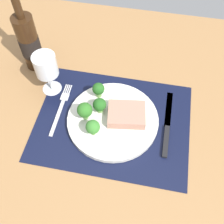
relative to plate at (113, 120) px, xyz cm
name	(u,v)px	position (x,y,z in cm)	size (l,w,h in cm)	color
ground_plane	(113,124)	(0.00, 0.00, -2.60)	(140.00, 110.00, 3.00)	#996D42
placemat	(113,122)	(0.00, 0.00, -0.95)	(45.13, 34.96, 0.30)	black
plate	(113,120)	(0.00, 0.00, 0.00)	(26.73, 26.73, 1.60)	silver
steak	(126,114)	(3.77, 1.23, 2.18)	(10.68, 8.39, 2.77)	tan
broccoli_center	(93,127)	(-4.41, -5.90, 4.21)	(3.97, 3.97, 5.51)	#6B994C
broccoli_front_edge	(98,89)	(-5.83, 7.37, 3.92)	(3.70, 3.70, 5.22)	#6B994C
broccoli_near_fork	(85,110)	(-7.82, -1.24, 4.60)	(4.42, 4.42, 6.17)	#5B8942
broccoli_near_steak	(100,105)	(-4.31, 2.05, 3.56)	(3.95, 3.95, 4.91)	#6B994C
fork	(61,108)	(-16.51, 1.42, -0.55)	(2.40, 19.20, 0.50)	silver
knife	(167,128)	(15.96, 0.53, -0.50)	(1.80, 23.00, 0.80)	black
wine_bottle	(29,42)	(-30.32, 17.87, 8.95)	(6.54, 6.54, 28.85)	#331E0F
wine_glass	(46,67)	(-21.61, 8.64, 8.84)	(6.84, 6.84, 14.28)	silver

